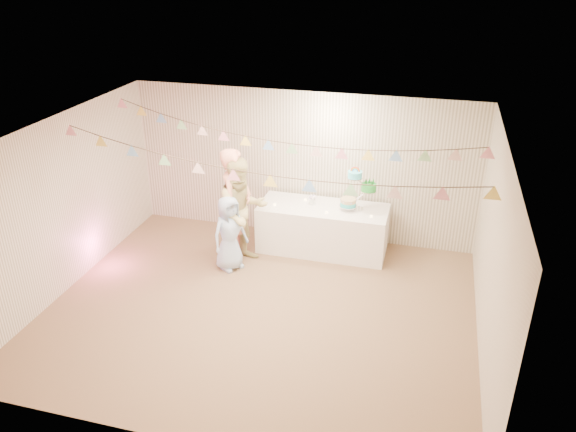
% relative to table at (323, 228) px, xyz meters
% --- Properties ---
extents(floor, '(6.00, 6.00, 0.00)m').
position_rel_table_xyz_m(floor, '(-0.49, -1.98, -0.40)').
color(floor, brown).
rests_on(floor, ground).
extents(ceiling, '(6.00, 6.00, 0.00)m').
position_rel_table_xyz_m(ceiling, '(-0.49, -1.98, 2.20)').
color(ceiling, silver).
rests_on(ceiling, ground).
extents(back_wall, '(6.00, 6.00, 0.00)m').
position_rel_table_xyz_m(back_wall, '(-0.49, 0.52, 0.90)').
color(back_wall, silver).
rests_on(back_wall, ground).
extents(front_wall, '(6.00, 6.00, 0.00)m').
position_rel_table_xyz_m(front_wall, '(-0.49, -4.48, 0.90)').
color(front_wall, silver).
rests_on(front_wall, ground).
extents(left_wall, '(5.00, 5.00, 0.00)m').
position_rel_table_xyz_m(left_wall, '(-3.49, -1.98, 0.90)').
color(left_wall, silver).
rests_on(left_wall, ground).
extents(right_wall, '(5.00, 5.00, 0.00)m').
position_rel_table_xyz_m(right_wall, '(2.51, -1.98, 0.90)').
color(right_wall, silver).
rests_on(right_wall, ground).
extents(table, '(2.15, 0.86, 0.81)m').
position_rel_table_xyz_m(table, '(0.00, 0.00, 0.00)').
color(table, white).
rests_on(table, floor).
extents(cake_stand, '(0.62, 0.37, 0.70)m').
position_rel_table_xyz_m(cake_stand, '(0.55, 0.05, 0.69)').
color(cake_stand, silver).
rests_on(cake_stand, table).
extents(cake_bottom, '(0.31, 0.31, 0.15)m').
position_rel_table_xyz_m(cake_bottom, '(0.40, -0.01, 0.43)').
color(cake_bottom, '#2BCCC9').
rests_on(cake_bottom, cake_stand).
extents(cake_middle, '(0.27, 0.27, 0.22)m').
position_rel_table_xyz_m(cake_middle, '(0.73, 0.14, 0.70)').
color(cake_middle, green).
rests_on(cake_middle, cake_stand).
extents(cake_top_tier, '(0.25, 0.25, 0.19)m').
position_rel_table_xyz_m(cake_top_tier, '(0.49, 0.02, 0.97)').
color(cake_top_tier, '#50E6FC').
rests_on(cake_top_tier, cake_stand).
extents(platter, '(0.30, 0.30, 0.02)m').
position_rel_table_xyz_m(platter, '(-0.63, -0.05, 0.36)').
color(platter, white).
rests_on(platter, table).
extents(posy, '(0.15, 0.15, 0.17)m').
position_rel_table_xyz_m(posy, '(-0.19, 0.05, 0.43)').
color(posy, white).
rests_on(posy, table).
extents(person_adult_a, '(0.50, 0.72, 1.92)m').
position_rel_table_xyz_m(person_adult_a, '(-1.30, -0.65, 0.56)').
color(person_adult_a, '#F89E81').
rests_on(person_adult_a, floor).
extents(person_adult_b, '(1.10, 1.09, 1.79)m').
position_rel_table_xyz_m(person_adult_b, '(-1.18, -0.70, 0.49)').
color(person_adult_b, '#D0C380').
rests_on(person_adult_b, floor).
extents(person_child, '(0.67, 0.73, 1.25)m').
position_rel_table_xyz_m(person_child, '(-1.31, -0.97, 0.22)').
color(person_child, '#AAC8F2').
rests_on(person_child, floor).
extents(bunting_back, '(5.60, 1.10, 0.40)m').
position_rel_table_xyz_m(bunting_back, '(-0.49, -0.88, 1.95)').
color(bunting_back, pink).
rests_on(bunting_back, ceiling).
extents(bunting_front, '(5.60, 0.90, 0.36)m').
position_rel_table_xyz_m(bunting_front, '(-0.49, -2.18, 1.92)').
color(bunting_front, '#72A5E5').
rests_on(bunting_front, ceiling).
extents(tealight_0, '(0.04, 0.04, 0.03)m').
position_rel_table_xyz_m(tealight_0, '(-0.80, -0.15, 0.42)').
color(tealight_0, '#FFD88C').
rests_on(tealight_0, table).
extents(tealight_1, '(0.04, 0.04, 0.03)m').
position_rel_table_xyz_m(tealight_1, '(-0.35, 0.18, 0.42)').
color(tealight_1, '#FFD88C').
rests_on(tealight_1, table).
extents(tealight_2, '(0.04, 0.04, 0.03)m').
position_rel_table_xyz_m(tealight_2, '(0.10, -0.22, 0.42)').
color(tealight_2, '#FFD88C').
rests_on(tealight_2, table).
extents(tealight_3, '(0.04, 0.04, 0.03)m').
position_rel_table_xyz_m(tealight_3, '(0.35, 0.22, 0.42)').
color(tealight_3, '#FFD88C').
rests_on(tealight_3, table).
extents(tealight_4, '(0.04, 0.04, 0.03)m').
position_rel_table_xyz_m(tealight_4, '(0.82, -0.18, 0.42)').
color(tealight_4, '#FFD88C').
rests_on(tealight_4, table).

